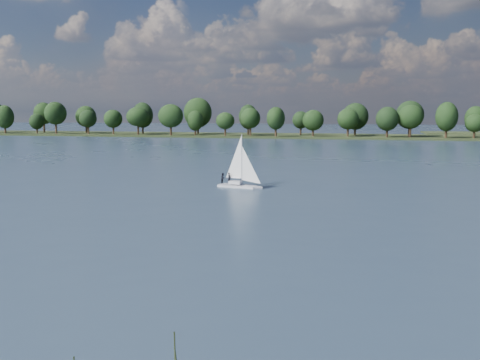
# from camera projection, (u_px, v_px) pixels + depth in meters

# --- Properties ---
(ground) EXTENTS (700.00, 700.00, 0.00)m
(ground) POSITION_uv_depth(u_px,v_px,m) (273.00, 159.00, 126.83)
(ground) COLOR #233342
(ground) RESTS_ON ground
(far_shore) EXTENTS (660.00, 40.00, 1.50)m
(far_shore) POSITION_uv_depth(u_px,v_px,m) (315.00, 137.00, 235.02)
(far_shore) COLOR black
(far_shore) RESTS_ON ground
(sailboat) EXTENTS (6.50, 2.99, 8.26)m
(sailboat) POSITION_uv_depth(u_px,v_px,m) (238.00, 172.00, 78.40)
(sailboat) COLOR silver
(sailboat) RESTS_ON ground
(treeline) EXTENTS (563.24, 73.43, 18.40)m
(treeline) POSITION_uv_depth(u_px,v_px,m) (286.00, 118.00, 232.62)
(treeline) COLOR black
(treeline) RESTS_ON ground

